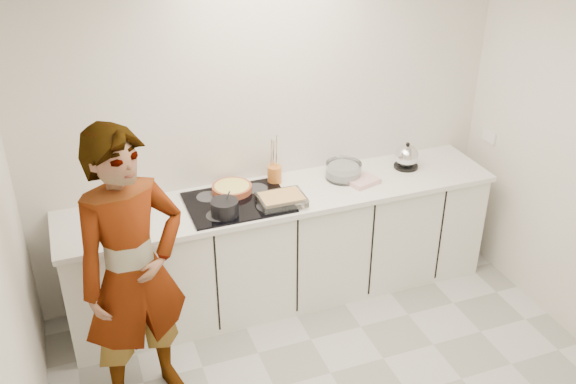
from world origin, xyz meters
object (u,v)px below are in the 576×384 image
object	(u,v)px
saucepan	(225,208)
cook	(133,274)
tart_dish	(232,188)
mixing_bowl	(343,171)
hob	(238,202)
utensil_crock	(275,174)
kettle	(407,157)
baking_dish	(281,199)

from	to	relation	value
saucepan	cook	size ratio (longest dim) A/B	0.13
tart_dish	mixing_bowl	bearing A→B (deg)	-4.42
mixing_bowl	cook	size ratio (longest dim) A/B	0.16
hob	cook	size ratio (longest dim) A/B	0.39
hob	cook	xyz separation A→B (m)	(-0.82, -0.63, 0.02)
utensil_crock	cook	world-z (taller)	cook
tart_dish	saucepan	size ratio (longest dim) A/B	1.42
hob	kettle	distance (m)	1.40
utensil_crock	cook	size ratio (longest dim) A/B	0.07
kettle	cook	world-z (taller)	cook
saucepan	utensil_crock	xyz separation A→B (m)	(0.48, 0.35, -0.00)
saucepan	kettle	world-z (taller)	kettle
tart_dish	kettle	world-z (taller)	kettle
hob	baking_dish	world-z (taller)	baking_dish
kettle	utensil_crock	distance (m)	1.06
baking_dish	saucepan	bearing A→B (deg)	-178.86
hob	mixing_bowl	bearing A→B (deg)	6.11
baking_dish	kettle	distance (m)	1.14
hob	saucepan	distance (m)	0.21
hob	saucepan	bearing A→B (deg)	-132.98
utensil_crock	baking_dish	bearing A→B (deg)	-101.38
mixing_bowl	kettle	distance (m)	0.54
tart_dish	hob	bearing A→B (deg)	-90.98
saucepan	baking_dish	xyz separation A→B (m)	(0.41, 0.01, -0.02)
saucepan	cook	xyz separation A→B (m)	(-0.69, -0.49, -0.04)
tart_dish	saucepan	distance (m)	0.33
tart_dish	utensil_crock	xyz separation A→B (m)	(0.35, 0.05, 0.03)
saucepan	mixing_bowl	xyz separation A→B (m)	(0.99, 0.24, -0.01)
cook	kettle	bearing A→B (deg)	0.03
tart_dish	baking_dish	xyz separation A→B (m)	(0.28, -0.29, 0.01)
hob	saucepan	world-z (taller)	saucepan
saucepan	cook	distance (m)	0.85
kettle	utensil_crock	bearing A→B (deg)	173.52
mixing_bowl	tart_dish	bearing A→B (deg)	175.58
baking_dish	kettle	bearing A→B (deg)	11.33
saucepan	hob	bearing A→B (deg)	47.02
cook	tart_dish	bearing A→B (deg)	25.78
cook	mixing_bowl	bearing A→B (deg)	5.32
hob	tart_dish	bearing A→B (deg)	89.02
kettle	saucepan	bearing A→B (deg)	-171.37
cook	hob	bearing A→B (deg)	19.56
mixing_bowl	utensil_crock	bearing A→B (deg)	167.25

